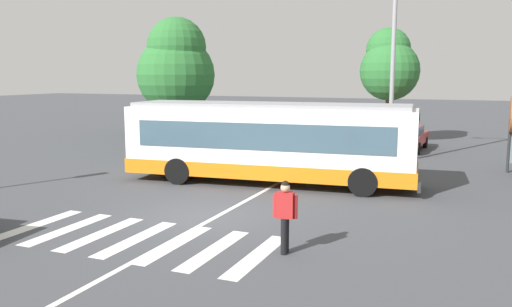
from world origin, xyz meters
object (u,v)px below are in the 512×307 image
object	(u,v)px
parked_car_champagne	(311,132)
parked_car_charcoal	(232,128)
parked_car_silver	(359,133)
parked_car_red	(406,136)
background_tree_left	(176,67)
pedestrian_crossing_street	(285,213)
twin_arm_street_lamp	(394,27)
city_transit_bus	(269,142)
parked_car_teal	(269,130)
background_tree_right	(389,65)

from	to	relation	value
parked_car_champagne	parked_car_charcoal	bearing A→B (deg)	177.13
parked_car_silver	parked_car_red	bearing A→B (deg)	-8.10
parked_car_champagne	background_tree_left	world-z (taller)	background_tree_left
pedestrian_crossing_street	parked_car_silver	distance (m)	19.08
parked_car_charcoal	twin_arm_street_lamp	size ratio (longest dim) A/B	0.45
city_transit_bus	background_tree_left	distance (m)	16.42
pedestrian_crossing_street	background_tree_left	world-z (taller)	background_tree_left
parked_car_teal	parked_car_red	world-z (taller)	same
parked_car_teal	background_tree_left	bearing A→B (deg)	176.05
parked_car_teal	parked_car_red	size ratio (longest dim) A/B	1.00
parked_car_silver	twin_arm_street_lamp	xyz separation A→B (m)	(2.58, -5.48, 5.44)
parked_car_charcoal	parked_car_teal	xyz separation A→B (m)	(2.65, -0.38, 0.00)
parked_car_silver	parked_car_teal	bearing A→B (deg)	-175.75
parked_car_charcoal	parked_car_silver	size ratio (longest dim) A/B	1.02
city_transit_bus	parked_car_silver	bearing A→B (deg)	85.07
parked_car_champagne	twin_arm_street_lamp	distance (m)	9.23
parked_car_red	parked_car_silver	bearing A→B (deg)	171.90
city_transit_bus	parked_car_red	world-z (taller)	city_transit_bus
parked_car_charcoal	background_tree_left	xyz separation A→B (m)	(-4.06, 0.09, 3.87)
city_transit_bus	parked_car_silver	distance (m)	11.71
parked_car_charcoal	parked_car_silver	bearing A→B (deg)	0.18
background_tree_left	city_transit_bus	bearing A→B (deg)	-46.50
parked_car_charcoal	parked_car_teal	world-z (taller)	same
parked_car_red	city_transit_bus	bearing A→B (deg)	-108.23
parked_car_silver	background_tree_left	bearing A→B (deg)	179.70
parked_car_champagne	parked_car_silver	world-z (taller)	same
city_transit_bus	pedestrian_crossing_street	world-z (taller)	city_transit_bus
city_transit_bus	background_tree_right	distance (m)	14.51
parked_car_charcoal	background_tree_left	world-z (taller)	background_tree_left
parked_car_silver	parked_car_champagne	bearing A→B (deg)	-174.07
pedestrian_crossing_street	twin_arm_street_lamp	world-z (taller)	twin_arm_street_lamp
parked_car_red	background_tree_left	distance (m)	15.32
city_transit_bus	parked_car_red	size ratio (longest dim) A/B	2.45
parked_car_teal	twin_arm_street_lamp	size ratio (longest dim) A/B	0.44
parked_car_teal	background_tree_left	distance (m)	7.76
pedestrian_crossing_street	background_tree_right	bearing A→B (deg)	92.72
pedestrian_crossing_street	twin_arm_street_lamp	bearing A→B (deg)	88.57
parked_car_silver	parked_car_red	size ratio (longest dim) A/B	0.99
parked_car_champagne	parked_car_silver	distance (m)	2.79
city_transit_bus	twin_arm_street_lamp	xyz separation A→B (m)	(3.58, 6.16, 4.62)
city_transit_bus	background_tree_left	size ratio (longest dim) A/B	1.44
parked_car_red	parked_car_champagne	bearing A→B (deg)	179.00
city_transit_bus	background_tree_right	size ratio (longest dim) A/B	1.62
city_transit_bus	parked_car_teal	world-z (taller)	city_transit_bus
parked_car_champagne	background_tree_right	bearing A→B (deg)	33.51
parked_car_charcoal	background_tree_left	size ratio (longest dim) A/B	0.59
background_tree_left	parked_car_teal	bearing A→B (deg)	-3.95
city_transit_bus	parked_car_teal	bearing A→B (deg)	111.34
parked_car_champagne	parked_car_red	distance (m)	5.48
parked_car_charcoal	twin_arm_street_lamp	xyz separation A→B (m)	(10.63, -5.45, 5.44)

